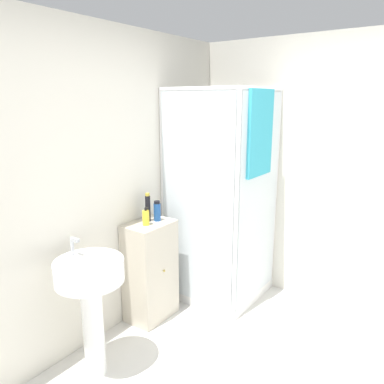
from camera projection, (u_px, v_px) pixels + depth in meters
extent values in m
cube|color=silver|center=(85.00, 192.00, 2.85)|extent=(6.40, 0.06, 2.50)
cube|color=silver|center=(372.00, 181.00, 3.23)|extent=(0.06, 6.40, 2.50)
cube|color=white|center=(219.00, 287.00, 3.88)|extent=(0.83, 0.83, 0.09)
cylinder|color=white|center=(208.00, 183.00, 4.18)|extent=(0.04, 0.04, 2.04)
cylinder|color=white|center=(163.00, 198.00, 3.55)|extent=(0.04, 0.04, 2.04)
cylinder|color=white|center=(275.00, 194.00, 3.73)|extent=(0.04, 0.04, 2.04)
cylinder|color=white|center=(236.00, 213.00, 3.11)|extent=(0.04, 0.04, 2.04)
cylinder|color=white|center=(262.00, 89.00, 3.18)|extent=(0.79, 0.04, 0.04)
cylinder|color=white|center=(187.00, 90.00, 3.63)|extent=(0.79, 0.04, 0.04)
cylinder|color=white|center=(198.00, 89.00, 3.09)|extent=(0.04, 0.79, 0.04)
cylinder|color=white|center=(243.00, 90.00, 3.71)|extent=(0.04, 0.79, 0.04)
cube|color=silver|center=(259.00, 200.00, 3.41)|extent=(0.76, 0.01, 1.91)
cube|color=silver|center=(196.00, 202.00, 3.31)|extent=(0.01, 0.76, 1.91)
cylinder|color=#B7BABF|center=(204.00, 202.00, 4.03)|extent=(0.02, 0.02, 1.53)
cylinder|color=#B7BABF|center=(208.00, 129.00, 3.82)|extent=(0.07, 0.07, 0.04)
cube|color=#38ADC6|center=(260.00, 133.00, 3.20)|extent=(0.43, 0.03, 0.74)
cube|color=beige|center=(150.00, 271.00, 3.33)|extent=(0.44, 0.30, 0.90)
sphere|color=gold|center=(164.00, 271.00, 3.23)|extent=(0.02, 0.02, 0.02)
cylinder|color=white|center=(93.00, 329.00, 2.63)|extent=(0.15, 0.15, 0.73)
cylinder|color=white|center=(89.00, 271.00, 2.52)|extent=(0.47, 0.47, 0.15)
cylinder|color=#B7BABF|center=(72.00, 246.00, 2.58)|extent=(0.02, 0.02, 0.13)
cube|color=#B7BABF|center=(75.00, 240.00, 2.55)|extent=(0.02, 0.07, 0.02)
cylinder|color=yellow|center=(146.00, 218.00, 3.15)|extent=(0.06, 0.06, 0.13)
cylinder|color=black|center=(146.00, 210.00, 3.14)|extent=(0.02, 0.02, 0.02)
cube|color=black|center=(147.00, 208.00, 3.12)|extent=(0.01, 0.03, 0.01)
cylinder|color=black|center=(148.00, 209.00, 3.24)|extent=(0.04, 0.04, 0.23)
cylinder|color=gold|center=(147.00, 194.00, 3.21)|extent=(0.04, 0.04, 0.02)
cylinder|color=#1E4C93|center=(157.00, 212.00, 3.26)|extent=(0.06, 0.06, 0.16)
cylinder|color=black|center=(157.00, 202.00, 3.24)|extent=(0.05, 0.05, 0.02)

